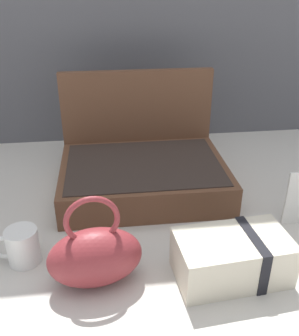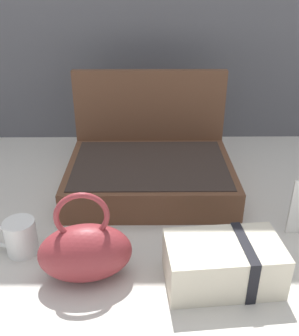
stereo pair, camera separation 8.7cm
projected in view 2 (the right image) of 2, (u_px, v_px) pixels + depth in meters
ground_plane at (147, 223)px, 0.97m from camera, size 6.00×6.00×0.00m
open_suitcase at (151, 165)px, 1.11m from camera, size 0.46×0.35×0.30m
teal_pouch_handbag at (86, 251)px, 0.77m from camera, size 0.20×0.13×0.20m
cream_toiletry_bag at (225, 263)px, 0.77m from camera, size 0.24×0.15×0.10m
coffee_mug at (21, 237)px, 0.85m from camera, size 0.10×0.07×0.08m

